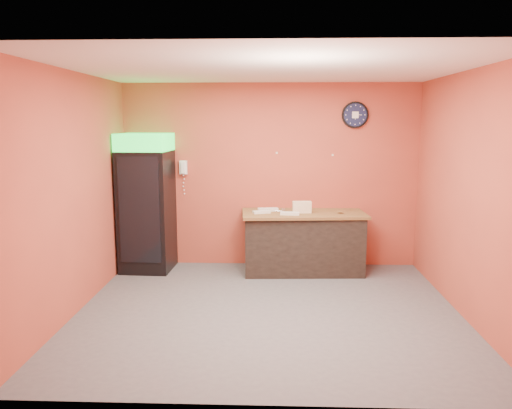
{
  "coord_description": "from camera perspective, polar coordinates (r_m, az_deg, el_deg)",
  "views": [
    {
      "loc": [
        0.07,
        -5.64,
        2.23
      ],
      "look_at": [
        -0.17,
        0.6,
        1.18
      ],
      "focal_mm": 35.0,
      "sensor_mm": 36.0,
      "label": 1
    }
  ],
  "objects": [
    {
      "name": "kitchen_tool",
      "position": [
        7.4,
        3.18,
        -0.63
      ],
      "size": [
        0.05,
        0.05,
        0.05
      ],
      "primitive_type": "cylinder",
      "color": "silver",
      "rests_on": "butcher_paper"
    },
    {
      "name": "wall_clock",
      "position": [
        7.7,
        11.25,
        10.01
      ],
      "size": [
        0.4,
        0.06,
        0.4
      ],
      "color": "black",
      "rests_on": "back_wall"
    },
    {
      "name": "wrapped_sandwich_right",
      "position": [
        7.46,
        1.38,
        -0.58
      ],
      "size": [
        0.31,
        0.16,
        0.04
      ],
      "primitive_type": "cube",
      "rotation": [
        0.0,
        0.0,
        0.16
      ],
      "color": "silver",
      "rests_on": "butcher_paper"
    },
    {
      "name": "butcher_paper",
      "position": [
        7.39,
        5.46,
        -1.04
      ],
      "size": [
        1.86,
        0.97,
        0.04
      ],
      "primitive_type": "cube",
      "rotation": [
        0.0,
        0.0,
        0.07
      ],
      "color": "brown",
      "rests_on": "prep_counter"
    },
    {
      "name": "back_wall",
      "position": [
        7.68,
        1.63,
        3.32
      ],
      "size": [
        4.5,
        0.02,
        2.8
      ],
      "primitive_type": "cube",
      "color": "#B34832",
      "rests_on": "floor"
    },
    {
      "name": "wrapped_sandwich_left",
      "position": [
        7.27,
        0.64,
        -0.87
      ],
      "size": [
        0.27,
        0.18,
        0.04
      ],
      "primitive_type": "cube",
      "rotation": [
        0.0,
        0.0,
        0.34
      ],
      "color": "silver",
      "rests_on": "butcher_paper"
    },
    {
      "name": "wrapped_sandwich_mid",
      "position": [
        7.17,
        3.9,
        -1.03
      ],
      "size": [
        0.28,
        0.13,
        0.04
      ],
      "primitive_type": "cube",
      "rotation": [
        0.0,
        0.0,
        -0.1
      ],
      "color": "silver",
      "rests_on": "butcher_paper"
    },
    {
      "name": "prep_counter",
      "position": [
        7.49,
        5.41,
        -4.43
      ],
      "size": [
        1.76,
        0.85,
        0.86
      ],
      "primitive_type": "cube",
      "rotation": [
        0.0,
        0.0,
        0.05
      ],
      "color": "black",
      "rests_on": "floor"
    },
    {
      "name": "left_wall",
      "position": [
        6.15,
        -20.02,
        1.19
      ],
      "size": [
        0.02,
        4.0,
        2.8
      ],
      "primitive_type": "cube",
      "color": "#B34832",
      "rests_on": "floor"
    },
    {
      "name": "sub_roll_stack",
      "position": [
        7.32,
        5.27,
        -0.3
      ],
      "size": [
        0.28,
        0.12,
        0.17
      ],
      "rotation": [
        0.0,
        0.0,
        0.11
      ],
      "color": "beige",
      "rests_on": "butcher_paper"
    },
    {
      "name": "right_wall",
      "position": [
        6.1,
        23.08,
        0.94
      ],
      "size": [
        0.02,
        4.0,
        2.8
      ],
      "primitive_type": "cube",
      "color": "#B34832",
      "rests_on": "floor"
    },
    {
      "name": "beverage_cooler",
      "position": [
        7.59,
        -12.43,
        -0.01
      ],
      "size": [
        0.75,
        0.76,
        2.05
      ],
      "rotation": [
        0.0,
        0.0,
        -0.05
      ],
      "color": "black",
      "rests_on": "floor"
    },
    {
      "name": "ceiling",
      "position": [
        5.67,
        1.5,
        15.29
      ],
      "size": [
        4.5,
        4.0,
        0.02
      ],
      "primitive_type": "cube",
      "color": "white",
      "rests_on": "back_wall"
    },
    {
      "name": "floor",
      "position": [
        6.06,
        1.39,
        -12.06
      ],
      "size": [
        4.5,
        4.5,
        0.0
      ],
      "primitive_type": "plane",
      "color": "#47474C",
      "rests_on": "ground"
    },
    {
      "name": "wall_phone",
      "position": [
        7.74,
        -8.3,
        4.22
      ],
      "size": [
        0.11,
        0.1,
        0.21
      ],
      "color": "white",
      "rests_on": "back_wall"
    }
  ]
}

